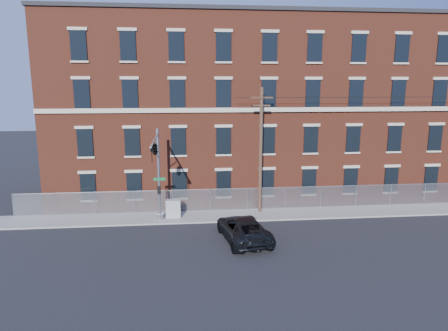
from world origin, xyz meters
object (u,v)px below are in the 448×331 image
pickup_truck (243,229)px  utility_cabinet (173,209)px  utility_pole_near (261,148)px  traffic_signal_mast (156,157)px

pickup_truck → utility_cabinet: bearing=-54.0°
utility_pole_near → pickup_truck: size_ratio=1.73×
utility_pole_near → pickup_truck: utility_pole_near is taller
pickup_truck → traffic_signal_mast: bearing=-29.8°
utility_pole_near → pickup_truck: bearing=-111.1°
utility_cabinet → traffic_signal_mast: bearing=-109.0°
utility_pole_near → utility_cabinet: bearing=-173.6°
utility_cabinet → pickup_truck: bearing=-43.7°
traffic_signal_mast → utility_pole_near: bearing=23.1°
traffic_signal_mast → utility_pole_near: utility_pole_near is taller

